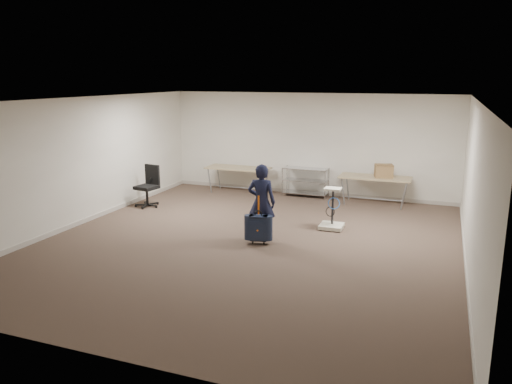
% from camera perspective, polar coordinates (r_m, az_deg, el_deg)
% --- Properties ---
extents(ground, '(9.00, 9.00, 0.00)m').
position_cam_1_polar(ground, '(10.01, -0.73, -5.76)').
color(ground, '#3F2F26').
rests_on(ground, ground).
extents(room_shell, '(8.00, 9.00, 9.00)m').
position_cam_1_polar(room_shell, '(11.23, 1.85, -3.39)').
color(room_shell, beige).
rests_on(room_shell, ground).
extents(folding_table_left, '(1.80, 0.75, 0.73)m').
position_cam_1_polar(folding_table_left, '(14.08, -2.06, 2.62)').
color(folding_table_left, '#9D8860').
rests_on(folding_table_left, ground).
extents(folding_table_right, '(1.80, 0.75, 0.73)m').
position_cam_1_polar(folding_table_right, '(13.11, 13.45, 1.48)').
color(folding_table_right, '#9D8860').
rests_on(folding_table_right, ground).
extents(wire_shelf, '(1.22, 0.47, 0.80)m').
position_cam_1_polar(wire_shelf, '(13.76, 5.67, 1.30)').
color(wire_shelf, '#B8BABF').
rests_on(wire_shelf, ground).
extents(person, '(0.60, 0.43, 1.55)m').
position_cam_1_polar(person, '(9.96, 0.63, -1.18)').
color(person, black).
rests_on(person, ground).
extents(suitcase, '(0.39, 0.28, 0.98)m').
position_cam_1_polar(suitcase, '(9.81, 0.28, -4.11)').
color(suitcase, black).
rests_on(suitcase, ground).
extents(office_chair, '(0.63, 0.63, 1.04)m').
position_cam_1_polar(office_chair, '(12.97, -12.22, -0.21)').
color(office_chair, black).
rests_on(office_chair, ground).
extents(equipment_cart, '(0.50, 0.50, 0.91)m').
position_cam_1_polar(equipment_cart, '(10.93, 8.66, -2.97)').
color(equipment_cart, beige).
rests_on(equipment_cart, ground).
extents(cardboard_box, '(0.51, 0.43, 0.33)m').
position_cam_1_polar(cardboard_box, '(13.06, 14.40, 2.35)').
color(cardboard_box, '#9A6F47').
rests_on(cardboard_box, folding_table_right).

